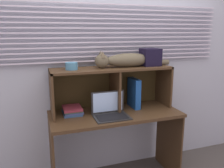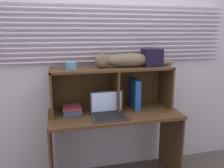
% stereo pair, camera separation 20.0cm
% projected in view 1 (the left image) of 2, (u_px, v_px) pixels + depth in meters
% --- Properties ---
extents(back_panel_with_blinds, '(4.40, 0.08, 2.50)m').
position_uv_depth(back_panel_with_blinds, '(106.00, 59.00, 2.44)').
color(back_panel_with_blinds, '#ACB3BE').
rests_on(back_panel_with_blinds, ground).
extents(desk, '(1.27, 0.55, 0.76)m').
position_uv_depth(desk, '(115.00, 128.00, 2.30)').
color(desk, '#442E1A').
rests_on(desk, ground).
extents(hutch_shelf_unit, '(1.20, 0.33, 0.43)m').
position_uv_depth(hutch_shelf_unit, '(111.00, 80.00, 2.32)').
color(hutch_shelf_unit, '#442E1A').
rests_on(hutch_shelf_unit, desk).
extents(cat, '(0.80, 0.16, 0.17)m').
position_uv_depth(cat, '(125.00, 60.00, 2.29)').
color(cat, brown).
rests_on(cat, hutch_shelf_unit).
extents(laptop, '(0.33, 0.24, 0.22)m').
position_uv_depth(laptop, '(110.00, 111.00, 2.16)').
color(laptop, '#242424').
rests_on(laptop, desk).
extents(binder_upright, '(0.06, 0.22, 0.31)m').
position_uv_depth(binder_upright, '(134.00, 93.00, 2.40)').
color(binder_upright, '#1A4B97').
rests_on(binder_upright, desk).
extents(book_stack, '(0.18, 0.22, 0.07)m').
position_uv_depth(book_stack, '(72.00, 110.00, 2.22)').
color(book_stack, '#2E4B75').
rests_on(book_stack, desk).
extents(small_basket, '(0.11, 0.11, 0.07)m').
position_uv_depth(small_basket, '(72.00, 66.00, 2.13)').
color(small_basket, teal).
rests_on(small_basket, hutch_shelf_unit).
extents(storage_box, '(0.18, 0.17, 0.18)m').
position_uv_depth(storage_box, '(150.00, 57.00, 2.37)').
color(storage_box, black).
rests_on(storage_box, hutch_shelf_unit).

